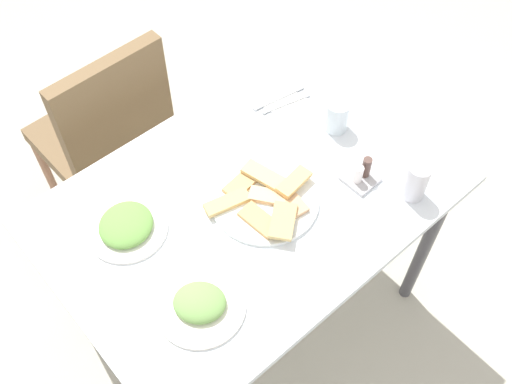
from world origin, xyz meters
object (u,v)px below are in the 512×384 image
at_px(pide_platter, 265,199).
at_px(paper_napkin, 282,101).
at_px(soda_can, 416,181).
at_px(salad_plate_greens, 126,226).
at_px(salad_plate_rice, 200,304).
at_px(fork, 286,103).
at_px(dining_chair, 108,133).
at_px(spoon, 278,97).
at_px(drinking_glass, 337,116).
at_px(dining_table, 250,215).
at_px(condiment_caddy, 361,175).

distance_m(pide_platter, paper_napkin, 0.39).
xyz_separation_m(pide_platter, soda_can, (0.33, -0.25, 0.05)).
xyz_separation_m(salad_plate_greens, salad_plate_rice, (0.01, -0.31, -0.00)).
height_order(salad_plate_greens, soda_can, soda_can).
relative_size(paper_napkin, fork, 0.68).
bearing_deg(dining_chair, spoon, -46.71).
xyz_separation_m(pide_platter, paper_napkin, (0.30, 0.25, -0.01)).
xyz_separation_m(pide_platter, salad_plate_greens, (-0.34, 0.18, 0.00)).
distance_m(dining_chair, paper_napkin, 0.66).
bearing_deg(dining_chair, drinking_glass, -54.51).
xyz_separation_m(dining_chair, salad_plate_greens, (-0.23, -0.53, 0.25)).
relative_size(salad_plate_greens, spoon, 1.17).
relative_size(dining_table, spoon, 5.97).
xyz_separation_m(dining_chair, spoon, (0.41, -0.44, 0.24)).
relative_size(soda_can, drinking_glass, 1.19).
relative_size(salad_plate_greens, drinking_glass, 2.17).
bearing_deg(soda_can, dining_chair, 114.59).
bearing_deg(soda_can, pide_platter, 142.28).
distance_m(salad_plate_rice, drinking_glass, 0.71).
distance_m(drinking_glass, fork, 0.18).
xyz_separation_m(dining_chair, fork, (0.41, -0.47, 0.24)).
bearing_deg(dining_table, pide_platter, -60.78).
height_order(dining_table, paper_napkin, paper_napkin).
xyz_separation_m(dining_chair, salad_plate_rice, (-0.22, -0.84, 0.25)).
bearing_deg(paper_napkin, pide_platter, -139.63).
relative_size(pide_platter, fork, 1.82).
xyz_separation_m(dining_chair, condiment_caddy, (0.37, -0.83, 0.25)).
distance_m(salad_plate_greens, condiment_caddy, 0.67).
xyz_separation_m(drinking_glass, spoon, (-0.05, 0.21, -0.05)).
height_order(drinking_glass, fork, drinking_glass).
bearing_deg(paper_napkin, fork, -90.00).
height_order(soda_can, paper_napkin, soda_can).
xyz_separation_m(salad_plate_greens, soda_can, (0.67, -0.43, 0.04)).
bearing_deg(spoon, paper_napkin, -80.89).
bearing_deg(fork, salad_plate_rice, -136.76).
bearing_deg(salad_plate_greens, condiment_caddy, -26.72).
distance_m(soda_can, paper_napkin, 0.51).
bearing_deg(salad_plate_greens, soda_can, -32.75).
xyz_separation_m(salad_plate_greens, paper_napkin, (0.64, 0.08, -0.01)).
xyz_separation_m(dining_table, fork, (0.32, 0.20, 0.10)).
bearing_deg(salad_plate_greens, dining_table, -23.36).
height_order(soda_can, drinking_glass, soda_can).
relative_size(drinking_glass, spoon, 0.54).
xyz_separation_m(salad_plate_greens, condiment_caddy, (0.60, -0.30, 0.01)).
height_order(pide_platter, fork, pide_platter).
xyz_separation_m(pide_platter, fork, (0.30, 0.24, -0.01)).
relative_size(pide_platter, paper_napkin, 2.67).
bearing_deg(dining_table, spoon, 36.01).
distance_m(salad_plate_rice, soda_can, 0.67).
height_order(dining_table, drinking_glass, drinking_glass).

